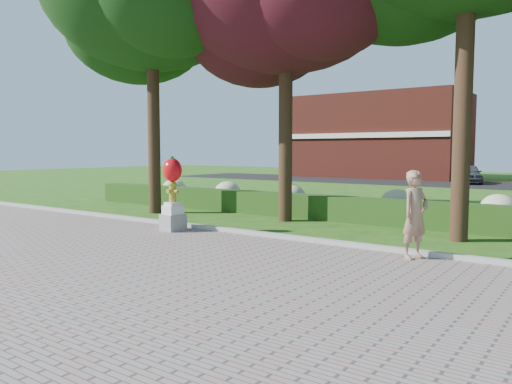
# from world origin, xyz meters

# --- Properties ---
(ground) EXTENTS (100.00, 100.00, 0.00)m
(ground) POSITION_xyz_m (0.00, 0.00, 0.00)
(ground) COLOR #235715
(ground) RESTS_ON ground
(walkway) EXTENTS (40.00, 14.00, 0.04)m
(walkway) POSITION_xyz_m (0.00, -4.00, 0.02)
(walkway) COLOR gray
(walkway) RESTS_ON ground
(curb) EXTENTS (40.00, 0.18, 0.15)m
(curb) POSITION_xyz_m (0.00, 3.00, 0.07)
(curb) COLOR #ADADA5
(curb) RESTS_ON ground
(lawn_hedge) EXTENTS (24.00, 0.70, 0.80)m
(lawn_hedge) POSITION_xyz_m (0.00, 7.00, 0.40)
(lawn_hedge) COLOR #1E4012
(lawn_hedge) RESTS_ON ground
(hydrangea_row) EXTENTS (20.10, 1.10, 0.99)m
(hydrangea_row) POSITION_xyz_m (0.57, 8.00, 0.55)
(hydrangea_row) COLOR #B9B98E
(hydrangea_row) RESTS_ON ground
(street) EXTENTS (50.00, 8.00, 0.02)m
(street) POSITION_xyz_m (0.00, 28.00, 0.01)
(street) COLOR black
(street) RESTS_ON ground
(building_left) EXTENTS (14.00, 8.00, 7.00)m
(building_left) POSITION_xyz_m (-10.00, 34.00, 3.50)
(building_left) COLOR maroon
(building_left) RESTS_ON ground
(hydrant_sculpture) EXTENTS (0.64, 0.64, 2.08)m
(hydrant_sculpture) POSITION_xyz_m (-3.40, 2.31, 1.14)
(hydrant_sculpture) COLOR gray
(hydrant_sculpture) RESTS_ON walkway
(woman) EXTENTS (0.65, 0.78, 1.84)m
(woman) POSITION_xyz_m (3.31, 2.60, 0.96)
(woman) COLOR #A27A5C
(woman) RESTS_ON walkway
(parked_car) EXTENTS (2.70, 4.20, 1.33)m
(parked_car) POSITION_xyz_m (-1.46, 28.90, 0.69)
(parked_car) COLOR #44474C
(parked_car) RESTS_ON street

